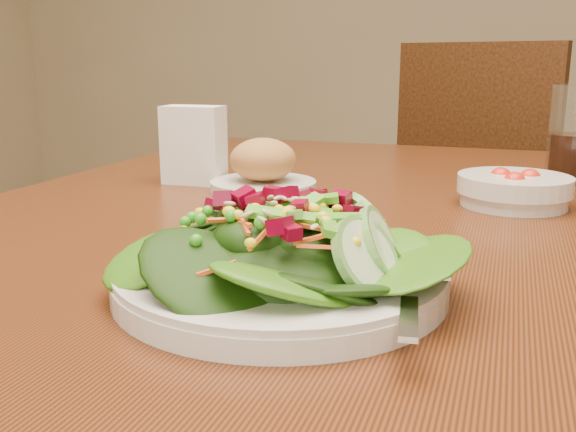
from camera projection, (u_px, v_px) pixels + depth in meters
The scene contains 6 objects.
dining_table at pixel (301, 292), 0.82m from camera, with size 0.90×1.40×0.75m.
chair_far at pixel (488, 211), 1.81m from camera, with size 0.58×0.58×0.98m.
salad_plate at pixel (291, 257), 0.53m from camera, with size 0.28×0.28×0.08m.
bread_plate at pixel (263, 170), 0.93m from camera, with size 0.15×0.15×0.08m.
tomato_bowl at pixel (514, 190), 0.84m from camera, with size 0.15×0.15×0.05m.
napkin_holder at pixel (194, 143), 0.98m from camera, with size 0.09×0.05×0.12m.
Camera 1 is at (0.24, -0.73, 0.94)m, focal length 40.00 mm.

